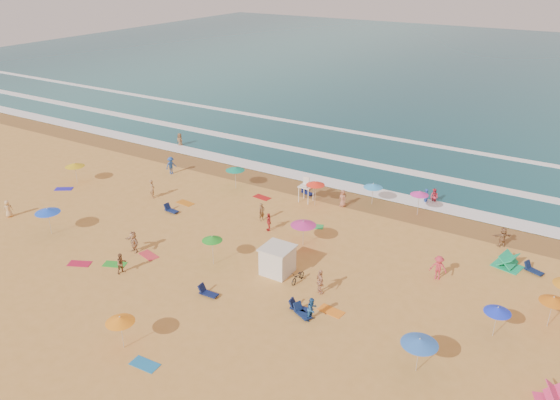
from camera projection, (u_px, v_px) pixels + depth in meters
The scene contains 13 objects.
ground at pixel (253, 246), 43.57m from camera, with size 220.00×220.00×0.00m, color gold.
ocean at pixel (487, 70), 108.90m from camera, with size 220.00×140.00×0.18m, color #0C4756.
wet_sand at pixel (324, 193), 53.29m from camera, with size 220.00×220.00×0.00m, color olive.
surf_foam at pixel (361, 165), 60.11m from camera, with size 200.00×18.70×0.05m.
cabana at pixel (278, 261), 39.61m from camera, with size 2.00×2.00×2.00m, color silver.
cabana_roof at pixel (277, 248), 39.18m from camera, with size 2.20×2.20×0.12m, color silver.
bicycle at pixel (298, 277), 38.72m from camera, with size 0.56×1.61×0.85m, color black.
lifeguard_stand at pixel (306, 191), 51.07m from camera, with size 1.20×1.20×2.10m, color white, non-canonical shape.
beach_umbrellas at pixel (287, 232), 41.40m from camera, with size 59.93×28.39×0.71m.
loungers at pixel (279, 267), 40.34m from camera, with size 60.49×24.78×0.34m.
towels at pixel (216, 250), 43.07m from camera, with size 49.13×24.03×0.03m.
popup_tents at pixel (529, 315), 34.29m from camera, with size 7.24×15.28×1.20m.
beachgoers at pixel (302, 217), 46.57m from camera, with size 46.31×25.83×2.11m.
Camera 1 is at (21.72, -31.43, 21.39)m, focal length 35.00 mm.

